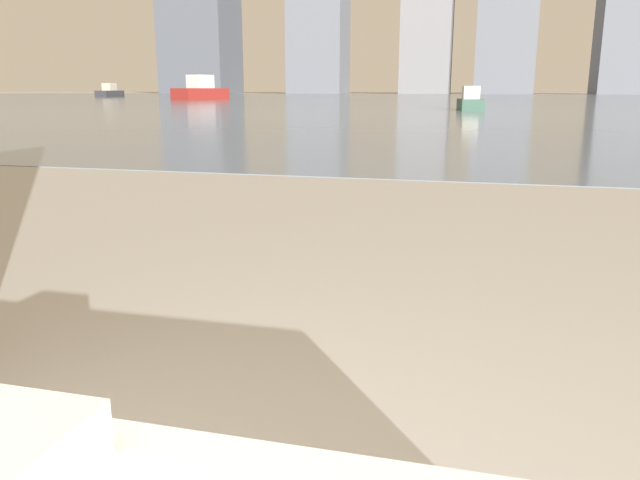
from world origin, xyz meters
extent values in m
cube|color=slate|center=(0.00, 62.00, 0.01)|extent=(180.00, 110.00, 0.01)
cube|color=#335647|center=(-0.24, 29.99, 0.26)|extent=(1.34, 2.94, 0.50)
cube|color=silver|center=(-0.24, 29.99, 0.79)|extent=(0.84, 1.15, 0.57)
cube|color=#2D2D33|center=(-41.29, 64.78, 0.37)|extent=(1.65, 4.19, 0.72)
cube|color=#B2A893|center=(-41.29, 64.78, 1.14)|extent=(1.12, 1.60, 0.82)
cube|color=maroon|center=(-23.53, 51.13, 0.50)|extent=(3.21, 5.89, 0.98)
cube|color=silver|center=(-23.53, 51.13, 1.55)|extent=(1.86, 2.37, 1.12)
camera|label=1|loc=(0.52, 0.26, 0.97)|focal=35.00mm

